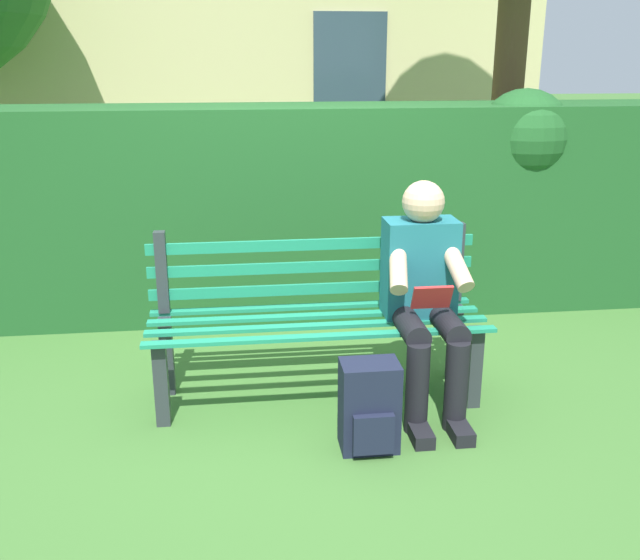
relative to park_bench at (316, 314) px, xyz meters
name	(u,v)px	position (x,y,z in m)	size (l,w,h in m)	color
ground	(318,399)	(0.00, 0.08, -0.47)	(60.00, 60.00, 0.00)	#3D6B2D
park_bench	(316,314)	(0.00, 0.00, 0.00)	(1.80, 0.51, 0.92)	#2D3338
person_seated	(425,291)	(-0.55, 0.18, 0.17)	(0.44, 0.73, 1.20)	#1E6672
hedge_backdrop	(274,206)	(0.13, -1.45, 0.30)	(6.08, 0.82, 1.59)	#1E5123
backpack	(369,407)	(-0.18, 0.61, -0.25)	(0.28, 0.26, 0.44)	#191E33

